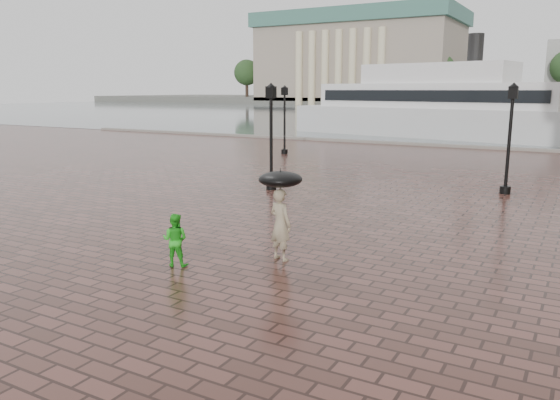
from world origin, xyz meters
name	(u,v)px	position (x,y,z in m)	size (l,w,h in m)	color
ground	(276,282)	(0.00, 0.00, 0.00)	(300.00, 300.00, 0.00)	#3B201A
harbour_water	(551,116)	(0.00, 92.00, 0.00)	(240.00, 240.00, 0.00)	#4C585C
quay_edge	(495,149)	(0.00, 32.00, 0.00)	(80.00, 0.60, 0.30)	slate
museum	(359,56)	(-55.00, 144.61, 13.91)	(57.00, 32.50, 26.00)	gray
street_lamps	(423,129)	(-1.50, 17.50, 2.33)	(21.44, 14.44, 4.40)	black
adult_pedestrian	(280,224)	(-0.74, 1.50, 0.92)	(0.67, 0.44, 1.84)	gray
child_pedestrian	(175,240)	(-2.74, -0.20, 0.66)	(0.64, 0.50, 1.32)	green
ferry_near	(436,107)	(-6.61, 40.96, 2.69)	(28.08, 11.44, 8.97)	silver
umbrella	(280,179)	(-0.74, 1.50, 2.08)	(1.10, 1.10, 1.18)	black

